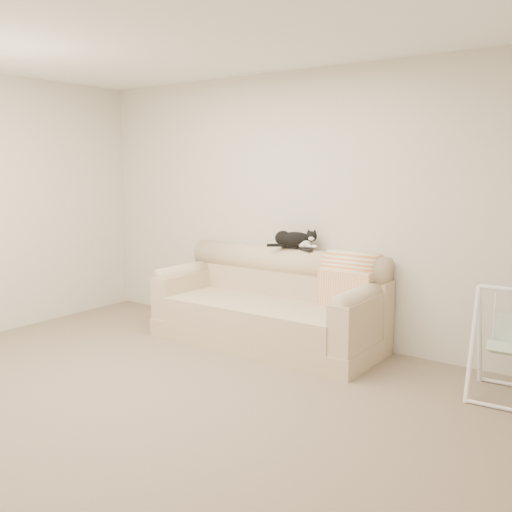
% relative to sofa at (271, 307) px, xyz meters
% --- Properties ---
extents(ground_plane, '(5.00, 5.00, 0.00)m').
position_rel_sofa_xyz_m(ground_plane, '(0.03, -1.62, -0.35)').
color(ground_plane, '#736454').
rests_on(ground_plane, ground).
extents(room_shell, '(5.04, 4.04, 2.60)m').
position_rel_sofa_xyz_m(room_shell, '(0.03, -1.62, 1.18)').
color(room_shell, beige).
rests_on(room_shell, ground).
extents(sofa, '(2.20, 0.93, 0.90)m').
position_rel_sofa_xyz_m(sofa, '(0.00, 0.00, 0.00)').
color(sofa, '#C2AB91').
rests_on(sofa, ground).
extents(remote_a, '(0.18, 0.05, 0.03)m').
position_rel_sofa_xyz_m(remote_a, '(0.06, 0.25, 0.56)').
color(remote_a, black).
rests_on(remote_a, sofa).
extents(remote_b, '(0.18, 0.11, 0.02)m').
position_rel_sofa_xyz_m(remote_b, '(0.25, 0.22, 0.56)').
color(remote_b, black).
rests_on(remote_b, sofa).
extents(tuxedo_cat, '(0.47, 0.32, 0.19)m').
position_rel_sofa_xyz_m(tuxedo_cat, '(0.12, 0.24, 0.64)').
color(tuxedo_cat, black).
rests_on(tuxedo_cat, sofa).
extents(throw_blanket, '(0.50, 0.38, 0.58)m').
position_rel_sofa_xyz_m(throw_blanket, '(0.74, 0.23, 0.37)').
color(throw_blanket, orange).
rests_on(throw_blanket, sofa).
extents(baby_swing, '(0.53, 0.57, 0.84)m').
position_rel_sofa_xyz_m(baby_swing, '(2.18, -0.11, 0.06)').
color(baby_swing, white).
rests_on(baby_swing, ground).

